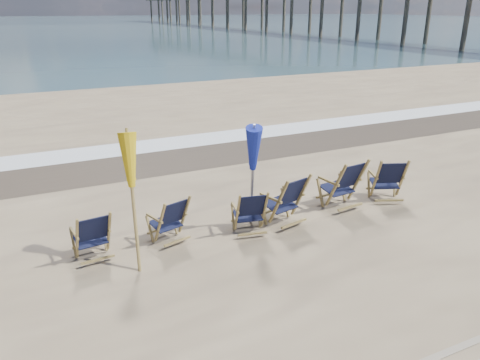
{
  "coord_description": "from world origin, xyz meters",
  "views": [
    {
      "loc": [
        -3.57,
        -5.28,
        3.97
      ],
      "look_at": [
        0.0,
        2.2,
        0.9
      ],
      "focal_mm": 35.0,
      "sensor_mm": 36.0,
      "label": 1
    }
  ],
  "objects_px": {
    "beach_chair_2": "(265,212)",
    "beach_chair_3": "(301,197)",
    "umbrella_yellow": "(131,168)",
    "fishing_pier": "(259,3)",
    "beach_chair_1": "(185,216)",
    "beach_chair_4": "(358,182)",
    "beach_chair_0": "(109,233)",
    "umbrella_blue": "(252,148)",
    "beach_chair_5": "(402,180)"
  },
  "relations": [
    {
      "from": "beach_chair_2",
      "to": "beach_chair_3",
      "type": "distance_m",
      "value": 0.89
    },
    {
      "from": "umbrella_yellow",
      "to": "fishing_pier",
      "type": "distance_m",
      "value": 82.93
    },
    {
      "from": "beach_chair_1",
      "to": "beach_chair_3",
      "type": "relative_size",
      "value": 0.86
    },
    {
      "from": "beach_chair_3",
      "to": "fishing_pier",
      "type": "height_order",
      "value": "fishing_pier"
    },
    {
      "from": "beach_chair_1",
      "to": "beach_chair_2",
      "type": "xyz_separation_m",
      "value": [
        1.39,
        -0.43,
        0.0
      ]
    },
    {
      "from": "beach_chair_4",
      "to": "beach_chair_0",
      "type": "bearing_deg",
      "value": -7.15
    },
    {
      "from": "beach_chair_0",
      "to": "beach_chair_4",
      "type": "relative_size",
      "value": 0.83
    },
    {
      "from": "fishing_pier",
      "to": "beach_chair_1",
      "type": "bearing_deg",
      "value": -118.56
    },
    {
      "from": "beach_chair_3",
      "to": "umbrella_blue",
      "type": "height_order",
      "value": "umbrella_blue"
    },
    {
      "from": "beach_chair_3",
      "to": "umbrella_blue",
      "type": "relative_size",
      "value": 0.5
    },
    {
      "from": "fishing_pier",
      "to": "beach_chair_0",
      "type": "bearing_deg",
      "value": -119.35
    },
    {
      "from": "umbrella_yellow",
      "to": "beach_chair_2",
      "type": "bearing_deg",
      "value": 1.44
    },
    {
      "from": "beach_chair_2",
      "to": "beach_chair_3",
      "type": "height_order",
      "value": "beach_chair_3"
    },
    {
      "from": "beach_chair_2",
      "to": "beach_chair_5",
      "type": "bearing_deg",
      "value": -167.48
    },
    {
      "from": "beach_chair_2",
      "to": "fishing_pier",
      "type": "bearing_deg",
      "value": -106.24
    },
    {
      "from": "beach_chair_2",
      "to": "fishing_pier",
      "type": "height_order",
      "value": "fishing_pier"
    },
    {
      "from": "beach_chair_2",
      "to": "beach_chair_3",
      "type": "relative_size",
      "value": 0.86
    },
    {
      "from": "beach_chair_1",
      "to": "beach_chair_3",
      "type": "bearing_deg",
      "value": 156.62
    },
    {
      "from": "beach_chair_1",
      "to": "beach_chair_3",
      "type": "distance_m",
      "value": 2.29
    },
    {
      "from": "beach_chair_0",
      "to": "beach_chair_5",
      "type": "relative_size",
      "value": 0.9
    },
    {
      "from": "umbrella_yellow",
      "to": "fishing_pier",
      "type": "height_order",
      "value": "fishing_pier"
    },
    {
      "from": "fishing_pier",
      "to": "umbrella_yellow",
      "type": "bearing_deg",
      "value": -119.0
    },
    {
      "from": "beach_chair_4",
      "to": "beach_chair_2",
      "type": "bearing_deg",
      "value": 0.44
    },
    {
      "from": "beach_chair_0",
      "to": "umbrella_yellow",
      "type": "relative_size",
      "value": 0.42
    },
    {
      "from": "beach_chair_1",
      "to": "beach_chair_4",
      "type": "xyz_separation_m",
      "value": [
        3.76,
        -0.14,
        0.1
      ]
    },
    {
      "from": "beach_chair_2",
      "to": "beach_chair_5",
      "type": "height_order",
      "value": "beach_chair_5"
    },
    {
      "from": "beach_chair_0",
      "to": "beach_chair_3",
      "type": "relative_size",
      "value": 0.86
    },
    {
      "from": "beach_chair_0",
      "to": "fishing_pier",
      "type": "height_order",
      "value": "fishing_pier"
    },
    {
      "from": "beach_chair_1",
      "to": "umbrella_blue",
      "type": "relative_size",
      "value": 0.43
    },
    {
      "from": "beach_chair_0",
      "to": "beach_chair_4",
      "type": "xyz_separation_m",
      "value": [
        5.11,
        -0.04,
        0.1
      ]
    },
    {
      "from": "beach_chair_5",
      "to": "fishing_pier",
      "type": "height_order",
      "value": "fishing_pier"
    },
    {
      "from": "beach_chair_4",
      "to": "beach_chair_5",
      "type": "bearing_deg",
      "value": 160.77
    },
    {
      "from": "fishing_pier",
      "to": "beach_chair_4",
      "type": "bearing_deg",
      "value": -116.16
    },
    {
      "from": "beach_chair_1",
      "to": "umbrella_yellow",
      "type": "height_order",
      "value": "umbrella_yellow"
    },
    {
      "from": "beach_chair_4",
      "to": "umbrella_yellow",
      "type": "height_order",
      "value": "umbrella_yellow"
    },
    {
      "from": "beach_chair_1",
      "to": "umbrella_blue",
      "type": "xyz_separation_m",
      "value": [
        1.28,
        -0.13,
        1.14
      ]
    },
    {
      "from": "umbrella_blue",
      "to": "fishing_pier",
      "type": "xyz_separation_m",
      "value": [
        37.91,
        72.12,
        3.05
      ]
    },
    {
      "from": "beach_chair_3",
      "to": "fishing_pier",
      "type": "relative_size",
      "value": 0.01
    },
    {
      "from": "umbrella_blue",
      "to": "beach_chair_5",
      "type": "bearing_deg",
      "value": -3.81
    },
    {
      "from": "beach_chair_1",
      "to": "fishing_pier",
      "type": "relative_size",
      "value": 0.01
    },
    {
      "from": "beach_chair_4",
      "to": "umbrella_yellow",
      "type": "bearing_deg",
      "value": -2.38
    },
    {
      "from": "beach_chair_1",
      "to": "umbrella_blue",
      "type": "height_order",
      "value": "umbrella_blue"
    },
    {
      "from": "beach_chair_0",
      "to": "beach_chair_3",
      "type": "xyz_separation_m",
      "value": [
        3.62,
        -0.18,
        0.07
      ]
    },
    {
      "from": "beach_chair_5",
      "to": "fishing_pier",
      "type": "bearing_deg",
      "value": -93.26
    },
    {
      "from": "fishing_pier",
      "to": "beach_chair_3",
      "type": "bearing_deg",
      "value": -117.06
    },
    {
      "from": "beach_chair_5",
      "to": "beach_chair_2",
      "type": "bearing_deg",
      "value": 23.39
    },
    {
      "from": "beach_chair_3",
      "to": "umbrella_yellow",
      "type": "relative_size",
      "value": 0.49
    },
    {
      "from": "beach_chair_0",
      "to": "fishing_pier",
      "type": "relative_size",
      "value": 0.01
    },
    {
      "from": "beach_chair_2",
      "to": "umbrella_blue",
      "type": "bearing_deg",
      "value": -58.72
    },
    {
      "from": "fishing_pier",
      "to": "beach_chair_5",
      "type": "bearing_deg",
      "value": -115.45
    }
  ]
}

